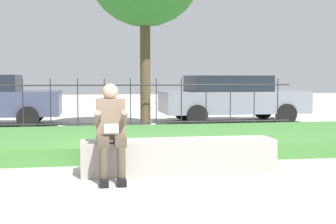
# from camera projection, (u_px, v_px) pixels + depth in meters

# --- Properties ---
(ground_plane) EXTENTS (60.00, 60.00, 0.00)m
(ground_plane) POSITION_uv_depth(u_px,v_px,m) (161.00, 173.00, 6.64)
(ground_plane) COLOR #B2AFA8
(stone_bench) EXTENTS (2.75, 0.56, 0.47)m
(stone_bench) POSITION_uv_depth(u_px,v_px,m) (179.00, 158.00, 6.67)
(stone_bench) COLOR gray
(stone_bench) RESTS_ON ground_plane
(person_seated_reader) EXTENTS (0.42, 0.73, 1.27)m
(person_seated_reader) POSITION_uv_depth(u_px,v_px,m) (111.00, 127.00, 6.16)
(person_seated_reader) COLOR black
(person_seated_reader) RESTS_ON ground_plane
(grass_berm) EXTENTS (10.03, 3.35, 0.27)m
(grass_berm) POSITION_uv_depth(u_px,v_px,m) (141.00, 141.00, 8.96)
(grass_berm) COLOR #3D7533
(grass_berm) RESTS_ON ground_plane
(iron_fence) EXTENTS (8.03, 0.03, 1.33)m
(iron_fence) POSITION_uv_depth(u_px,v_px,m) (131.00, 105.00, 11.12)
(iron_fence) COLOR #232326
(iron_fence) RESTS_ON ground_plane
(car_parked_right) EXTENTS (4.30, 1.99, 1.40)m
(car_parked_right) POSITION_uv_depth(u_px,v_px,m) (231.00, 98.00, 14.05)
(car_parked_right) COLOR slate
(car_parked_right) RESTS_ON ground_plane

